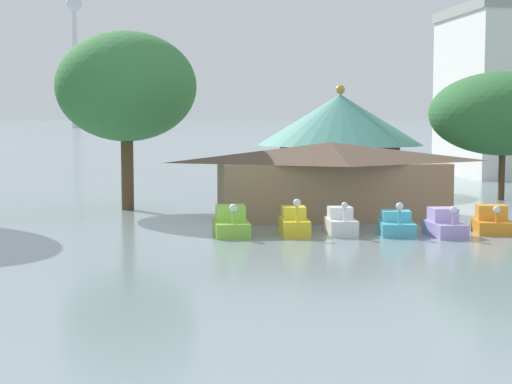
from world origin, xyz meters
name	(u,v)px	position (x,y,z in m)	size (l,w,h in m)	color
pedal_boat_lime	(231,223)	(8.41, 31.87, 0.57)	(1.66, 2.97, 1.67)	#8CCC3F
pedal_boat_yellow	(294,223)	(11.52, 31.58, 0.56)	(1.47, 2.74, 1.89)	yellow
pedal_boat_white	(341,223)	(13.84, 31.47, 0.54)	(1.46, 2.47, 1.71)	white
pedal_boat_cyan	(396,225)	(16.54, 31.04, 0.48)	(2.01, 2.77, 1.71)	#4CB7CC
pedal_boat_lavender	(444,225)	(18.74, 30.31, 0.54)	(1.48, 2.70, 1.59)	#B299D8
pedal_boat_orange	(492,222)	(21.47, 31.05, 0.54)	(2.10, 2.59, 1.46)	orange
boathouse	(330,178)	(14.71, 38.16, 2.26)	(13.57, 6.84, 4.34)	#9E7F5B
green_roof_pavilion	(340,136)	(18.62, 53.20, 4.31)	(12.49, 12.49, 8.16)	brown
shoreline_tree_mid	(126,87)	(3.01, 43.67, 7.63)	(8.69, 8.69, 11.04)	brown
shoreline_tree_right	(503,114)	(28.66, 46.67, 5.99)	(10.20, 10.20, 8.89)	brown
distant_broadcast_tower	(74,23)	(-33.05, 403.11, 49.98)	(7.69, 7.69, 133.81)	silver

